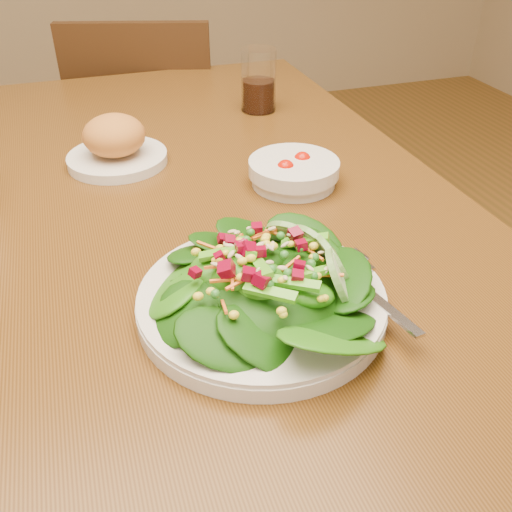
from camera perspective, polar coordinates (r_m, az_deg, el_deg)
name	(u,v)px	position (r m, az deg, el deg)	size (l,w,h in m)	color
ground_plane	(197,502)	(1.39, -5.96, -23.31)	(5.00, 5.00, 0.00)	#966226
dining_table	(173,265)	(0.91, -8.34, -0.87)	(0.90, 1.40, 0.75)	#593714
chair_far	(153,156)	(1.76, -10.26, 9.83)	(0.49, 0.50, 0.86)	black
salad_plate	(270,286)	(0.64, 1.40, -3.05)	(0.29, 0.28, 0.08)	silver
bread_plate	(115,144)	(1.01, -13.88, 10.79)	(0.17, 0.17, 0.09)	silver
tomato_bowl	(294,172)	(0.92, 3.79, 8.40)	(0.14, 0.14, 0.05)	silver
drinking_glass	(259,85)	(1.22, 0.26, 16.77)	(0.07, 0.07, 0.13)	silver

